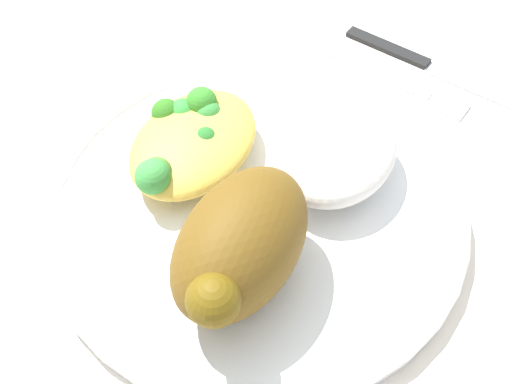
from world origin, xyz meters
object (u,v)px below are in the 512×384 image
plate (256,208)px  mac_cheese_with_broccoli (190,141)px  knife (427,63)px  rice_pile (334,151)px  fork (399,82)px  roasted_chicken (240,246)px

plate → mac_cheese_with_broccoli: mac_cheese_with_broccoli is taller
mac_cheese_with_broccoli → knife: 0.23m
rice_pile → fork: bearing=178.1°
rice_pile → fork: size_ratio=0.73×
plate → rice_pile: 0.07m
rice_pile → fork: 0.13m
fork → knife: knife is taller
fork → plate: bearing=-12.1°
roasted_chicken → mac_cheese_with_broccoli: roasted_chicken is taller
knife → roasted_chicken: bearing=-6.1°
fork → roasted_chicken: bearing=-3.9°
mac_cheese_with_broccoli → fork: (-0.17, 0.10, -0.03)m
roasted_chicken → fork: bearing=176.1°
fork → rice_pile: bearing=-1.9°
plate → rice_pile: size_ratio=2.91×
plate → knife: size_ratio=1.59×
plate → mac_cheese_with_broccoli: (-0.01, -0.06, 0.03)m
rice_pile → knife: (-0.16, 0.02, -0.04)m
plate → knife: (-0.22, 0.05, -0.01)m
mac_cheese_with_broccoli → knife: (-0.20, 0.11, -0.03)m
rice_pile → mac_cheese_with_broccoli: 0.10m
knife → mac_cheese_with_broccoli: bearing=-29.5°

